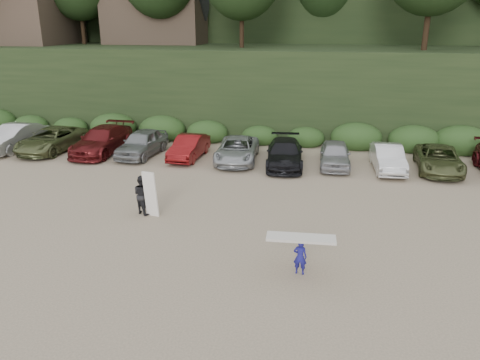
# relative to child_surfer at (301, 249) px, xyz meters

# --- Properties ---
(ground) EXTENTS (120.00, 120.00, 0.00)m
(ground) POSITION_rel_child_surfer_xyz_m (-1.82, 2.25, -0.90)
(ground) COLOR tan
(ground) RESTS_ON ground
(parked_cars) EXTENTS (34.19, 6.02, 1.62)m
(parked_cars) POSITION_rel_child_surfer_xyz_m (-6.42, 12.35, -0.16)
(parked_cars) COLOR #AFAFB4
(parked_cars) RESTS_ON ground
(child_surfer) EXTENTS (2.24, 0.72, 1.33)m
(child_surfer) POSITION_rel_child_surfer_xyz_m (0.00, 0.00, 0.00)
(child_surfer) COLOR navy
(child_surfer) RESTS_ON ground
(adult_surfer) EXTENTS (1.31, 0.97, 2.01)m
(adult_surfer) POSITION_rel_child_surfer_xyz_m (-6.90, 3.85, -0.04)
(adult_surfer) COLOR black
(adult_surfer) RESTS_ON ground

